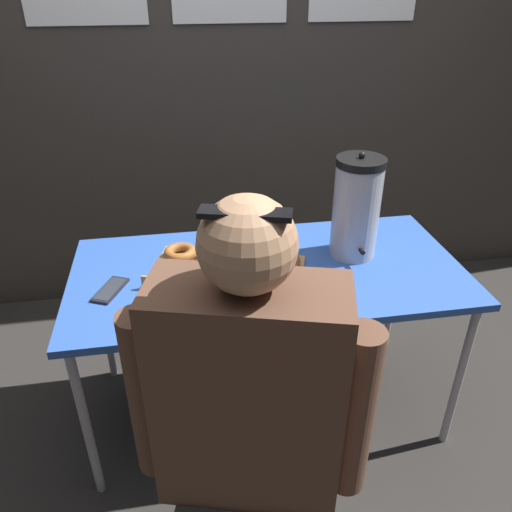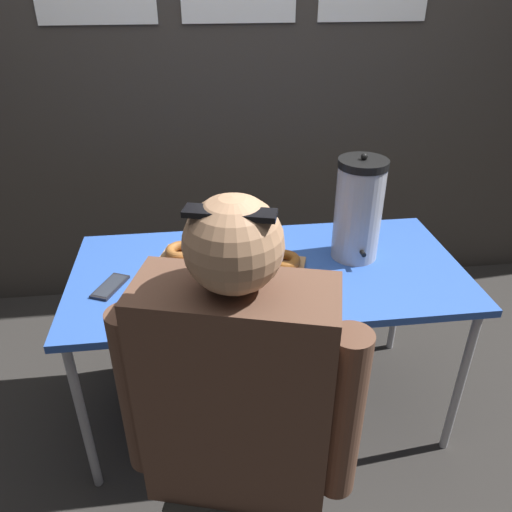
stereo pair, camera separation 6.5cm
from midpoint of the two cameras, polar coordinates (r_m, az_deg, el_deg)
The scene contains 7 objects.
ground_plane at distance 2.30m, azimuth 2.03°, elevation -16.61°, with size 12.00×12.00×0.00m, color #2D2B28.
back_wall at distance 2.63m, azimuth -1.26°, elevation 24.56°, with size 6.00×0.11×2.84m.
folding_table at distance 1.88m, azimuth 2.39°, elevation -2.70°, with size 1.45×0.70×0.70m.
donut_box at distance 1.82m, azimuth -2.29°, elevation -1.33°, with size 0.61×0.44×0.05m.
coffee_urn at distance 1.90m, azimuth 12.58°, elevation 5.18°, with size 0.18×0.20×0.41m.
cell_phone at distance 1.81m, azimuth -15.33°, elevation -3.39°, with size 0.13×0.17×0.01m.
person_seated at distance 1.39m, azimuth -0.59°, elevation -19.98°, with size 0.60×0.34×1.29m.
Camera 2 is at (-0.24, -1.56, 1.67)m, focal length 35.00 mm.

